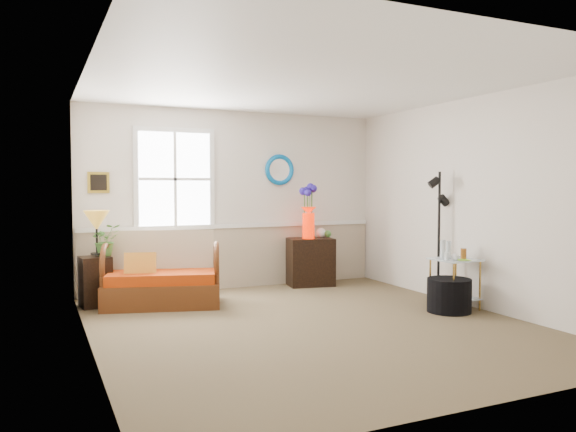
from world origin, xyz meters
name	(u,v)px	position (x,y,z in m)	size (l,w,h in m)	color
floor	(311,325)	(0.00, 0.00, 0.00)	(4.50, 5.00, 0.01)	brown
ceiling	(312,82)	(0.00, 0.00, 2.60)	(4.50, 5.00, 0.01)	white
walls	(312,205)	(0.00, 0.00, 1.30)	(4.51, 5.01, 2.60)	beige
wainscot	(236,257)	(0.00, 2.48, 0.45)	(4.46, 0.02, 0.90)	tan
chair_rail	(236,226)	(0.00, 2.47, 0.92)	(4.46, 0.04, 0.06)	white
window	(175,179)	(-0.90, 2.47, 1.60)	(1.14, 0.06, 1.44)	white
picture	(98,182)	(-1.92, 2.48, 1.55)	(0.28, 0.03, 0.28)	gold
mirror	(279,170)	(0.70, 2.48, 1.75)	(0.47, 0.47, 0.07)	#007EC4
loveseat	(162,269)	(-1.26, 1.67, 0.46)	(1.41, 0.80, 0.92)	#4A240B
throw_pillow	(140,268)	(-1.53, 1.66, 0.49)	(0.38, 0.10, 0.38)	orange
lamp_stand	(95,282)	(-2.03, 1.95, 0.31)	(0.35, 0.35, 0.63)	black
table_lamp	(97,233)	(-2.00, 1.98, 0.91)	(0.31, 0.31, 0.57)	#BC8928
potted_plant	(105,243)	(-1.90, 2.01, 0.78)	(0.36, 0.40, 0.31)	#3F7530
cabinet	(311,262)	(1.08, 2.18, 0.36)	(0.67, 0.43, 0.72)	black
flower_vase	(308,212)	(1.03, 2.15, 1.12)	(0.23, 0.23, 0.80)	#F71D00
side_table	(455,284)	(1.95, -0.01, 0.31)	(0.49, 0.49, 0.62)	#B38835
tabletop_items	(455,250)	(1.94, -0.02, 0.73)	(0.37, 0.37, 0.22)	silver
floor_lamp	(439,236)	(2.10, 0.48, 0.84)	(0.24, 0.24, 1.69)	black
ottoman	(449,295)	(1.79, -0.11, 0.20)	(0.52, 0.52, 0.40)	black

